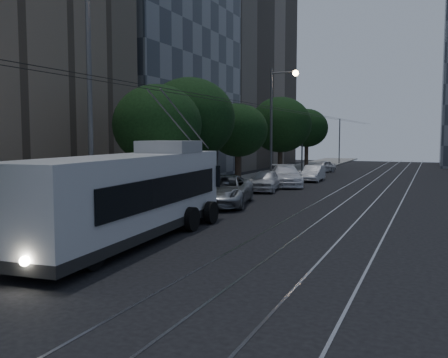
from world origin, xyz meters
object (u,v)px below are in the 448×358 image
trolleybus (132,195)px  car_white_a (265,180)px  pickup_silver (223,190)px  streetlamp_far (276,114)px  car_white_d (322,167)px  car_white_b (286,176)px  car_white_c (313,173)px  streetlamp_near (98,70)px

trolleybus → car_white_a: bearing=87.9°
pickup_silver → streetlamp_far: size_ratio=0.66×
car_white_d → car_white_b: bearing=-69.3°
car_white_c → streetlamp_far: size_ratio=0.45×
streetlamp_near → pickup_silver: bearing=82.9°
car_white_b → car_white_c: car_white_b is taller
car_white_a → streetlamp_near: size_ratio=0.41×
streetlamp_near → streetlamp_far: size_ratio=1.17×
streetlamp_near → trolleybus: bearing=-15.6°
streetlamp_far → trolleybus: bearing=-86.9°
car_white_c → car_white_a: bearing=-100.7°
trolleybus → car_white_d: trolleybus is taller
pickup_silver → streetlamp_far: (-0.58, 11.67, 4.59)m
car_white_d → car_white_a: bearing=-70.8°
trolleybus → car_white_a: size_ratio=2.82×
pickup_silver → streetlamp_near: streetlamp_near is taller
car_white_a → streetlamp_near: streetlamp_near is taller
streetlamp_far → car_white_c: bearing=67.9°
car_white_c → streetlamp_near: size_ratio=0.39×
car_white_b → streetlamp_near: 21.31m
car_white_c → car_white_d: bearing=95.8°
car_white_c → car_white_b: bearing=-102.8°
pickup_silver → car_white_c: size_ratio=1.47×
trolleybus → streetlamp_near: (-1.73, 0.48, 4.59)m
trolleybus → pickup_silver: 9.80m
car_white_d → streetlamp_near: (-1.08, -35.53, 5.63)m
pickup_silver → car_white_b: bearing=75.8°
streetlamp_far → pickup_silver: bearing=-87.2°
pickup_silver → streetlamp_near: bearing=-109.7°
car_white_a → car_white_d: (0.00, 18.73, -0.11)m
car_white_b → streetlamp_far: (-0.89, 0.39, 4.62)m
car_white_a → car_white_c: size_ratio=1.07×
car_white_d → streetlamp_far: bearing=-72.8°
pickup_silver → car_white_b: size_ratio=1.09×
trolleybus → pickup_silver: size_ratio=2.06×
trolleybus → streetlamp_far: streetlamp_far is taller
pickup_silver → trolleybus: bearing=-99.2°
streetlamp_far → car_white_b: bearing=-23.3°
pickup_silver → car_white_a: (-0.08, 7.54, -0.09)m
car_white_d → streetlamp_near: bearing=-72.6°
pickup_silver → streetlamp_near: size_ratio=0.57×
car_white_c → streetlamp_near: (-2.43, -25.50, 5.59)m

